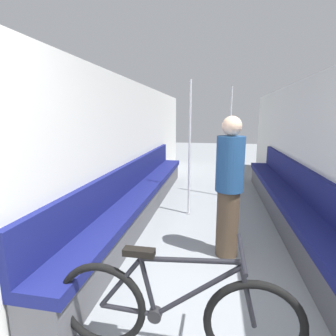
# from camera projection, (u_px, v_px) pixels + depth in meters

# --- Properties ---
(wall_left) EXTENTS (0.10, 9.67, 2.12)m
(wall_left) POSITION_uv_depth(u_px,v_px,m) (124.00, 150.00, 3.98)
(wall_left) COLOR silver
(wall_left) RESTS_ON ground
(wall_right) EXTENTS (0.10, 9.67, 2.12)m
(wall_right) POSITION_uv_depth(u_px,v_px,m) (316.00, 154.00, 3.49)
(wall_right) COLOR silver
(wall_right) RESTS_ON ground
(bench_seat_row_left) EXTENTS (0.42, 5.22, 0.86)m
(bench_seat_row_left) POSITION_uv_depth(u_px,v_px,m) (142.00, 196.00, 4.21)
(bench_seat_row_left) COLOR #4C4C51
(bench_seat_row_left) RESTS_ON ground
(bench_seat_row_right) EXTENTS (0.42, 5.22, 0.86)m
(bench_seat_row_right) POSITION_uv_depth(u_px,v_px,m) (289.00, 205.00, 3.81)
(bench_seat_row_right) COLOR #4C4C51
(bench_seat_row_right) RESTS_ON ground
(bicycle) EXTENTS (1.61, 0.46, 0.80)m
(bicycle) POSITION_uv_depth(u_px,v_px,m) (173.00, 312.00, 1.67)
(bicycle) COLOR black
(bicycle) RESTS_ON ground
(grab_pole_near) EXTENTS (0.08, 0.08, 2.10)m
(grab_pole_near) POSITION_uv_depth(u_px,v_px,m) (190.00, 152.00, 4.07)
(grab_pole_near) COLOR gray
(grab_pole_near) RESTS_ON ground
(grab_pole_far) EXTENTS (0.08, 0.08, 2.10)m
(grab_pole_far) POSITION_uv_depth(u_px,v_px,m) (229.00, 145.00, 4.97)
(grab_pole_far) COLOR gray
(grab_pole_far) RESTS_ON ground
(passenger_standing) EXTENTS (0.30, 0.30, 1.57)m
(passenger_standing) POSITION_uv_depth(u_px,v_px,m) (229.00, 187.00, 2.85)
(passenger_standing) COLOR #473828
(passenger_standing) RESTS_ON ground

